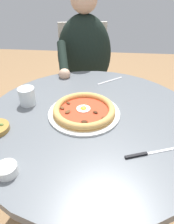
% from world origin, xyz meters
% --- Properties ---
extents(ground_plane, '(6.00, 6.00, 0.02)m').
position_xyz_m(ground_plane, '(0.00, 0.00, -0.01)').
color(ground_plane, olive).
extents(dining_table, '(1.01, 1.01, 0.71)m').
position_xyz_m(dining_table, '(0.00, 0.00, 0.60)').
color(dining_table, '#565B60').
rests_on(dining_table, ground).
extents(pizza_on_plate, '(0.33, 0.33, 0.04)m').
position_xyz_m(pizza_on_plate, '(-0.04, 0.02, 0.73)').
color(pizza_on_plate, white).
rests_on(pizza_on_plate, dining_table).
extents(water_glass, '(0.08, 0.08, 0.09)m').
position_xyz_m(water_glass, '(-0.32, 0.08, 0.75)').
color(water_glass, silver).
rests_on(water_glass, dining_table).
extents(steak_knife, '(0.20, 0.08, 0.01)m').
position_xyz_m(steak_knife, '(0.20, -0.22, 0.71)').
color(steak_knife, silver).
rests_on(steak_knife, dining_table).
extents(ramekin_capers, '(0.07, 0.07, 0.03)m').
position_xyz_m(ramekin_capers, '(-0.25, -0.34, 0.73)').
color(ramekin_capers, white).
rests_on(ramekin_capers, dining_table).
extents(fork_utensil, '(0.15, 0.12, 0.00)m').
position_xyz_m(fork_utensil, '(0.08, 0.37, 0.71)').
color(fork_utensil, '#BCBCC1').
rests_on(fork_utensil, dining_table).
extents(diner_person, '(0.42, 0.53, 1.19)m').
position_xyz_m(diner_person, '(-0.11, 0.72, 0.53)').
color(diner_person, '#282833').
rests_on(diner_person, ground).
extents(cafe_chair_diner, '(0.50, 0.50, 0.91)m').
position_xyz_m(cafe_chair_diner, '(-0.13, 0.87, 0.55)').
color(cafe_chair_diner, beige).
rests_on(cafe_chair_diner, ground).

